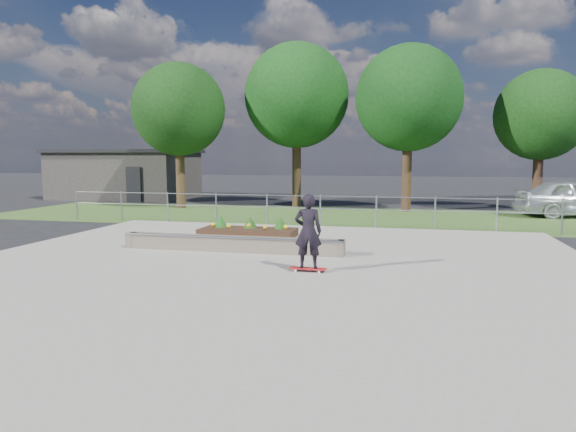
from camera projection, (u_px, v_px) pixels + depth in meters
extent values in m
plane|color=black|center=(264.00, 273.00, 11.35)|extent=(120.00, 120.00, 0.00)
cube|color=#345321|center=(334.00, 217.00, 21.99)|extent=(30.00, 8.00, 0.02)
cube|color=gray|center=(264.00, 271.00, 11.35)|extent=(15.00, 15.00, 0.06)
cylinder|color=gray|center=(77.00, 205.00, 20.80)|extent=(0.06, 0.06, 1.20)
cylinder|color=gray|center=(121.00, 206.00, 20.35)|extent=(0.06, 0.06, 1.20)
cylinder|color=gray|center=(168.00, 207.00, 19.89)|extent=(0.06, 0.06, 1.20)
cylinder|color=gray|center=(216.00, 209.00, 19.44)|extent=(0.06, 0.06, 1.20)
cylinder|color=gray|center=(267.00, 210.00, 18.99)|extent=(0.06, 0.06, 1.20)
cylinder|color=gray|center=(320.00, 211.00, 18.54)|extent=(0.06, 0.06, 1.20)
cylinder|color=#93969B|center=(376.00, 213.00, 18.09)|extent=(0.06, 0.06, 1.20)
cylinder|color=gray|center=(435.00, 214.00, 17.64)|extent=(0.06, 0.06, 1.20)
cylinder|color=#9CA0A5|center=(497.00, 215.00, 17.18)|extent=(0.06, 0.06, 1.20)
cylinder|color=gray|center=(562.00, 217.00, 16.73)|extent=(0.06, 0.06, 1.20)
cylinder|color=gray|center=(320.00, 196.00, 18.48)|extent=(20.00, 0.04, 0.04)
cylinder|color=#9C9FA4|center=(320.00, 208.00, 18.53)|extent=(20.00, 0.04, 0.04)
cube|color=#302D2A|center=(126.00, 176.00, 31.77)|extent=(8.00, 5.00, 2.80)
cube|color=black|center=(125.00, 151.00, 31.60)|extent=(8.40, 5.40, 0.20)
cube|color=black|center=(134.00, 185.00, 28.89)|extent=(0.90, 0.10, 2.00)
cylinder|color=#372516|center=(180.00, 179.00, 25.57)|extent=(0.44, 0.44, 2.93)
sphere|color=black|center=(179.00, 109.00, 25.18)|extent=(4.55, 4.55, 4.55)
cylinder|color=#2F1F13|center=(297.00, 174.00, 26.24)|extent=(0.44, 0.44, 3.38)
sphere|color=black|center=(297.00, 96.00, 25.79)|extent=(5.25, 5.25, 5.25)
cylinder|color=#311E13|center=(407.00, 178.00, 24.04)|extent=(0.44, 0.44, 3.15)
sphere|color=black|center=(409.00, 98.00, 23.62)|extent=(4.90, 4.90, 4.90)
cylinder|color=#311D13|center=(537.00, 183.00, 24.16)|extent=(0.44, 0.44, 2.70)
sphere|color=black|center=(541.00, 115.00, 23.80)|extent=(4.20, 4.20, 4.20)
cube|color=brown|center=(232.00, 244.00, 13.56)|extent=(6.00, 0.40, 0.40)
cylinder|color=gray|center=(229.00, 238.00, 13.34)|extent=(6.00, 0.06, 0.06)
cube|color=brown|center=(132.00, 240.00, 14.21)|extent=(0.15, 0.42, 0.40)
cube|color=brown|center=(341.00, 248.00, 12.90)|extent=(0.15, 0.42, 0.40)
cube|color=black|center=(248.00, 233.00, 16.12)|extent=(3.00, 1.20, 0.25)
sphere|color=yellow|center=(213.00, 225.00, 16.46)|extent=(0.14, 0.14, 0.14)
sphere|color=yellow|center=(229.00, 226.00, 16.14)|extent=(0.14, 0.14, 0.14)
sphere|color=yellow|center=(249.00, 226.00, 16.19)|extent=(0.14, 0.14, 0.14)
sphere|color=yellow|center=(265.00, 227.00, 15.86)|extent=(0.14, 0.14, 0.14)
sphere|color=yellow|center=(286.00, 227.00, 15.92)|extent=(0.14, 0.14, 0.14)
cone|color=#164B15|center=(221.00, 221.00, 16.55)|extent=(0.44, 0.44, 0.36)
cone|color=#183F12|center=(250.00, 222.00, 16.33)|extent=(0.44, 0.44, 0.36)
cone|color=#163F12|center=(281.00, 223.00, 16.10)|extent=(0.44, 0.44, 0.36)
cylinder|color=white|center=(295.00, 271.00, 11.14)|extent=(0.05, 0.03, 0.05)
cylinder|color=white|center=(297.00, 269.00, 11.31)|extent=(0.05, 0.03, 0.05)
cylinder|color=white|center=(319.00, 272.00, 11.02)|extent=(0.05, 0.03, 0.05)
cylinder|color=white|center=(320.00, 270.00, 11.19)|extent=(0.05, 0.03, 0.05)
cylinder|color=#9B9BA0|center=(296.00, 269.00, 11.22)|extent=(0.02, 0.18, 0.02)
cylinder|color=#939498|center=(320.00, 270.00, 11.10)|extent=(0.02, 0.18, 0.02)
cube|color=red|center=(308.00, 268.00, 11.16)|extent=(0.80, 0.21, 0.02)
imported|color=black|center=(308.00, 231.00, 11.07)|extent=(0.63, 0.45, 1.62)
imported|color=silver|center=(576.00, 198.00, 21.68)|extent=(5.00, 2.65, 1.62)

